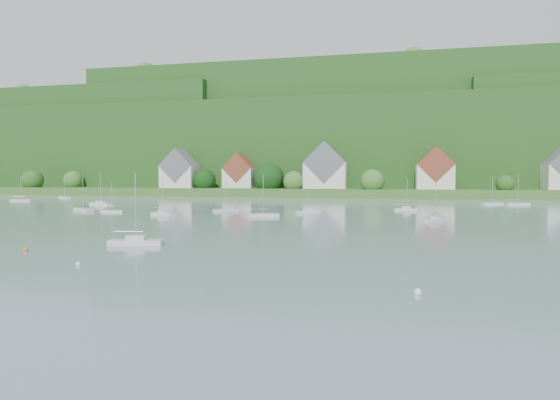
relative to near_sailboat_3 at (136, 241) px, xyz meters
name	(u,v)px	position (x,y,z in m)	size (l,w,h in m)	color
far_shore_strip	(317,191)	(-1.10, 148.10, 1.07)	(600.00, 60.00, 3.00)	#315821
forested_ridge	(336,149)	(-0.70, 216.67, 22.45)	(620.00, 181.22, 69.89)	#143912
village_building_0	(180,172)	(-56.10, 135.10, 9.08)	(14.00, 10.40, 16.00)	beige
village_building_1	(240,174)	(-31.10, 137.10, 8.32)	(12.00, 9.36, 14.00)	beige
village_building_2	(326,170)	(3.90, 136.10, 9.84)	(16.00, 11.44, 18.00)	beige
village_building_3	(435,171)	(43.90, 134.10, 9.00)	(13.00, 10.40, 15.50)	beige
near_sailboat_3	(136,241)	(0.00, 0.00, 0.00)	(6.12, 2.74, 7.98)	silver
mooring_buoy_1	(78,265)	(1.41, -12.17, -0.43)	(0.39, 0.39, 0.39)	white
mooring_buoy_3	(26,251)	(-8.67, -6.53, -0.43)	(0.48, 0.48, 0.48)	orange
mooring_buoy_4	(418,294)	(29.07, -16.29, -0.43)	(0.49, 0.49, 0.49)	white
far_sailboat_cluster	(297,206)	(5.82, 65.69, -0.06)	(191.92, 67.59, 8.71)	silver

